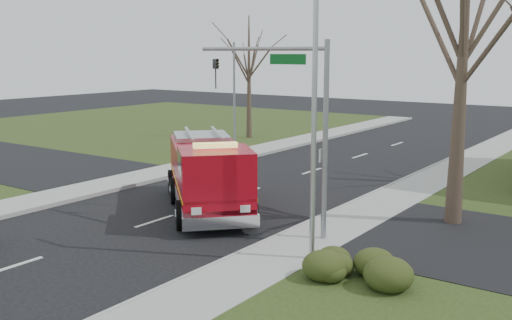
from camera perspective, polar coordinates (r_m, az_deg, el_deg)
The scene contains 10 objects.
ground at distance 23.34m, azimuth -9.62°, elevation -5.79°, with size 120.00×120.00×0.00m, color black.
sidewalk_right at distance 19.62m, azimuth 3.50°, elevation -8.55°, with size 2.40×80.00×0.15m, color gray.
sidewalk_left at distance 27.92m, azimuth -18.72°, elevation -3.38°, with size 2.40×80.00×0.15m, color gray.
hedge_corner at distance 17.36m, azimuth 9.73°, elevation -9.45°, with size 2.80×2.00×0.90m, color #2E3B15.
bare_tree_near at distance 22.77m, azimuth 19.26°, elevation 12.27°, with size 6.00×6.00×12.00m.
bare_tree_left at distance 44.23m, azimuth -0.67°, elevation 9.16°, with size 4.50×4.50×9.00m.
traffic_signal_mast at distance 20.44m, azimuth 3.49°, elevation 5.51°, with size 5.29×0.18×6.80m.
streetlight_pole at distance 17.76m, azimuth 5.39°, elevation 4.27°, with size 1.48×0.16×8.40m.
utility_pole_far at distance 37.61m, azimuth -2.08°, elevation 5.82°, with size 0.14×0.14×7.00m, color gray.
fire_engine at distance 24.41m, azimuth -4.57°, elevation -1.52°, with size 7.48×7.33×3.15m.
Camera 1 is at (15.93, -15.82, 6.38)m, focal length 42.00 mm.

